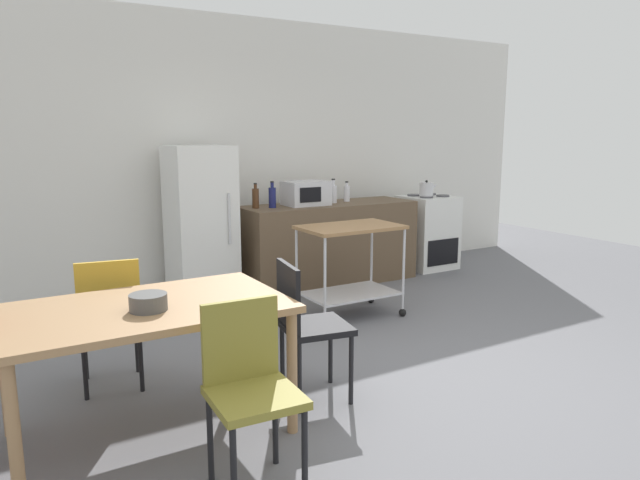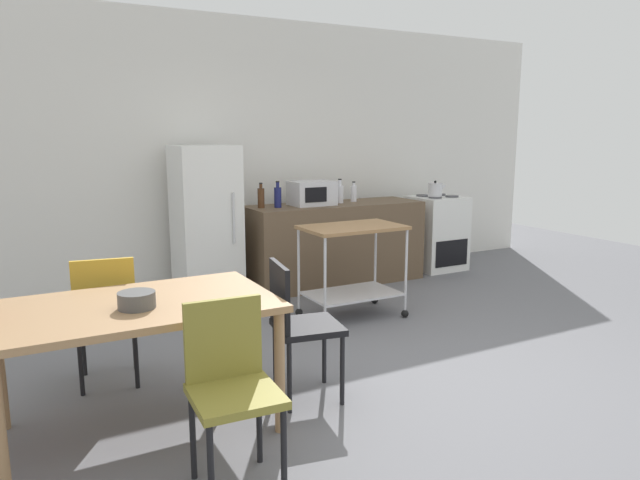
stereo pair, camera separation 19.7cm
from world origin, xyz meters
name	(u,v)px [view 1 (the left image)]	position (x,y,z in m)	size (l,w,h in m)	color
ground_plane	(417,382)	(0.00, 0.00, 0.00)	(12.00, 12.00, 0.00)	slate
back_wall	(231,153)	(0.00, 3.20, 1.45)	(8.40, 0.12, 2.90)	silver
kitchen_counter	(329,243)	(0.90, 2.60, 0.45)	(2.00, 0.64, 0.90)	brown
dining_table	(146,320)	(-1.73, 0.23, 0.67)	(1.50, 0.90, 0.75)	#A37A51
chair_black	(306,321)	(-0.77, 0.17, 0.52)	(0.46, 0.46, 0.89)	black
chair_olive	(250,382)	(-1.44, -0.49, 0.52)	(0.42, 0.42, 0.89)	olive
chair_mustard	(110,314)	(-1.79, 0.95, 0.52)	(0.46, 0.46, 0.89)	gold
stove_oven	(427,232)	(2.35, 2.62, 0.45)	(0.60, 0.61, 0.92)	white
refrigerator	(201,224)	(-0.55, 2.70, 0.78)	(0.60, 0.63, 1.55)	white
kitchen_cart	(350,256)	(0.41, 1.44, 0.57)	(0.91, 0.57, 0.85)	olive
bottle_soy_sauce	(256,198)	(0.03, 2.65, 1.01)	(0.07, 0.07, 0.26)	#4C2D19
bottle_hot_sauce	(272,197)	(0.20, 2.59, 1.01)	(0.08, 0.08, 0.28)	navy
microwave	(306,193)	(0.61, 2.61, 1.03)	(0.46, 0.35, 0.26)	silver
bottle_sesame_oil	(333,193)	(0.97, 2.63, 1.01)	(0.08, 0.08, 0.27)	silver
bottle_soda	(347,193)	(1.18, 2.67, 1.00)	(0.07, 0.07, 0.23)	silver
fruit_bowl	(148,302)	(-1.74, 0.14, 0.79)	(0.20, 0.20, 0.09)	#4C4C4C
kettle	(426,189)	(2.23, 2.52, 1.00)	(0.24, 0.17, 0.19)	silver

